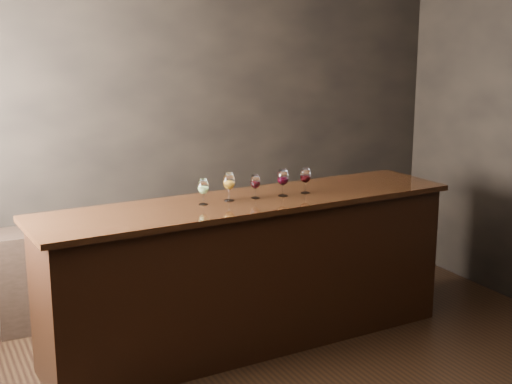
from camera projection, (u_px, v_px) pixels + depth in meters
name	position (u px, v px, depth m)	size (l,w,h in m)	color
room_shell	(279.00, 125.00, 4.26)	(5.02, 4.52, 2.81)	black
bar_counter	(250.00, 275.00, 5.39)	(3.13, 0.68, 1.10)	black
bar_top	(250.00, 202.00, 5.26)	(3.24, 0.75, 0.04)	black
back_bar_shelf	(133.00, 265.00, 6.08)	(2.24, 0.40, 0.81)	black
glass_white	(203.00, 187.00, 5.07)	(0.08, 0.08, 0.19)	white
glass_amber	(229.00, 182.00, 5.19)	(0.09, 0.09, 0.21)	white
glass_red_a	(255.00, 182.00, 5.27)	(0.07, 0.07, 0.18)	white
glass_red_b	(283.00, 178.00, 5.34)	(0.09, 0.09, 0.20)	white
glass_red_c	(305.00, 176.00, 5.43)	(0.08, 0.08, 0.20)	white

